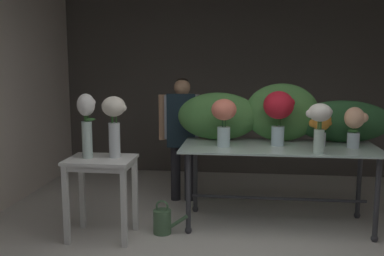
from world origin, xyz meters
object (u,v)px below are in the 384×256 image
object	(u,v)px
vase_peach_anemones	(355,124)
vase_coral_ranunculus	(224,117)
vase_crimson_hydrangea	(278,110)
watering_can	(163,221)
vase_white_roses_tall	(87,121)
florist	(182,127)
vase_cream_lisianthus_tall	(114,119)
display_table_glass	(279,159)
side_table_white	(101,171)
vase_ivory_peonies	(319,120)
vase_sunset_lilies	(321,124)

from	to	relation	value
vase_peach_anemones	vase_coral_ranunculus	xyz separation A→B (m)	(-1.30, -0.09, 0.06)
vase_crimson_hydrangea	watering_can	distance (m)	1.63
vase_white_roses_tall	watering_can	xyz separation A→B (m)	(0.69, 0.15, -1.02)
florist	watering_can	bearing A→B (deg)	-92.51
vase_peach_anemones	vase_crimson_hydrangea	xyz separation A→B (m)	(-0.75, 0.04, 0.12)
vase_crimson_hydrangea	vase_cream_lisianthus_tall	world-z (taller)	vase_crimson_hydrangea
display_table_glass	side_table_white	size ratio (longest dim) A/B	2.53
vase_coral_ranunculus	vase_white_roses_tall	world-z (taller)	vase_white_roses_tall
vase_ivory_peonies	side_table_white	bearing A→B (deg)	-174.51
florist	vase_crimson_hydrangea	distance (m)	1.32
florist	vase_white_roses_tall	distance (m)	1.46
vase_sunset_lilies	side_table_white	bearing A→B (deg)	-165.33
side_table_white	vase_coral_ranunculus	world-z (taller)	vase_coral_ranunculus
vase_coral_ranunculus	watering_can	bearing A→B (deg)	-154.72
vase_ivory_peonies	vase_cream_lisianthus_tall	world-z (taller)	vase_cream_lisianthus_tall
vase_ivory_peonies	florist	bearing A→B (deg)	144.32
florist	vase_crimson_hydrangea	xyz separation A→B (m)	(1.09, -0.68, 0.29)
display_table_glass	vase_white_roses_tall	size ratio (longest dim) A/B	3.24
side_table_white	vase_white_roses_tall	distance (m)	0.50
vase_sunset_lilies	vase_peach_anemones	size ratio (longest dim) A/B	0.93
florist	vase_sunset_lilies	size ratio (longest dim) A/B	3.95
watering_can	display_table_glass	bearing A→B (deg)	17.34
vase_coral_ranunculus	vase_cream_lisianthus_tall	world-z (taller)	vase_cream_lisianthus_tall
side_table_white	watering_can	world-z (taller)	side_table_white
vase_cream_lisianthus_tall	florist	bearing A→B (deg)	67.57
vase_crimson_hydrangea	vase_ivory_peonies	xyz separation A→B (m)	(0.35, -0.36, -0.06)
side_table_white	vase_sunset_lilies	size ratio (longest dim) A/B	2.07
vase_sunset_lilies	display_table_glass	bearing A→B (deg)	-173.32
vase_crimson_hydrangea	vase_peach_anemones	bearing A→B (deg)	-3.02
vase_cream_lisianthus_tall	vase_ivory_peonies	bearing A→B (deg)	4.42
vase_white_roses_tall	vase_ivory_peonies	bearing A→B (deg)	5.16
vase_sunset_lilies	vase_ivory_peonies	distance (m)	0.38
vase_white_roses_tall	watering_can	size ratio (longest dim) A/B	1.75
vase_peach_anemones	vase_cream_lisianthus_tall	xyz separation A→B (m)	(-2.33, -0.47, 0.07)
vase_peach_anemones	vase_cream_lisianthus_tall	world-z (taller)	vase_cream_lisianthus_tall
vase_coral_ranunculus	florist	bearing A→B (deg)	123.80
vase_crimson_hydrangea	vase_ivory_peonies	bearing A→B (deg)	-45.39
vase_white_roses_tall	vase_coral_ranunculus	bearing A→B (deg)	18.46
vase_crimson_hydrangea	vase_ivory_peonies	size ratio (longest dim) A/B	1.19
display_table_glass	vase_sunset_lilies	size ratio (longest dim) A/B	5.22
side_table_white	vase_peach_anemones	bearing A→B (deg)	11.84
vase_crimson_hydrangea	vase_cream_lisianthus_tall	distance (m)	1.66
florist	watering_can	xyz separation A→B (m)	(-0.05, -1.08, -0.80)
side_table_white	vase_white_roses_tall	size ratio (longest dim) A/B	1.28
side_table_white	vase_crimson_hydrangea	xyz separation A→B (m)	(1.71, 0.56, 0.56)
display_table_glass	vase_coral_ranunculus	distance (m)	0.72
vase_cream_lisianthus_tall	vase_coral_ranunculus	bearing A→B (deg)	20.26
vase_white_roses_tall	vase_crimson_hydrangea	bearing A→B (deg)	16.82
vase_crimson_hydrangea	vase_sunset_lilies	bearing A→B (deg)	0.66
vase_crimson_hydrangea	vase_ivory_peonies	distance (m)	0.50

